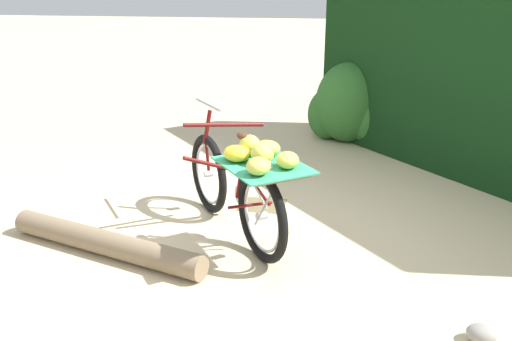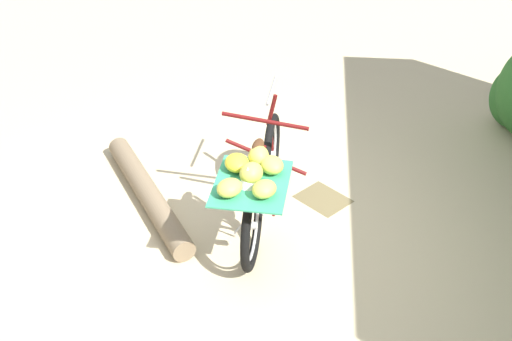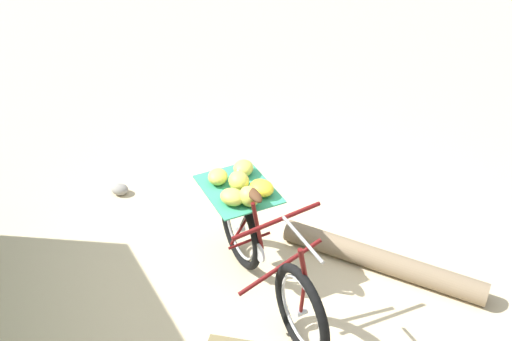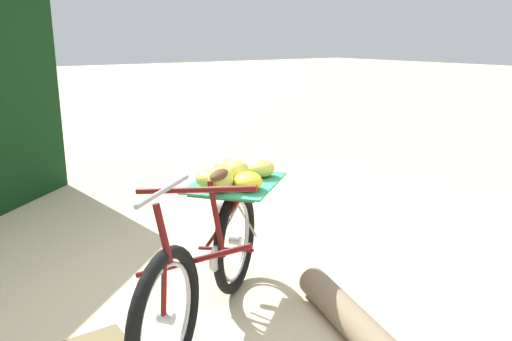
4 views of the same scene
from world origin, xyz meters
The scene contains 4 objects.
ground_plane centered at (0.00, 0.00, 0.00)m, with size 60.00×60.00×0.00m, color beige.
bicycle centered at (0.11, -0.04, 0.51)m, with size 1.33×1.59×1.03m.
fallen_log centered at (1.10, 0.40, 0.10)m, with size 0.20×0.20×1.79m, color #7F6B51.
path_stone centered at (-1.58, 1.01, 0.06)m, with size 0.18×0.15×0.11m, color gray.
Camera 3 is at (0.78, -3.48, 3.50)m, focal length 40.37 mm.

